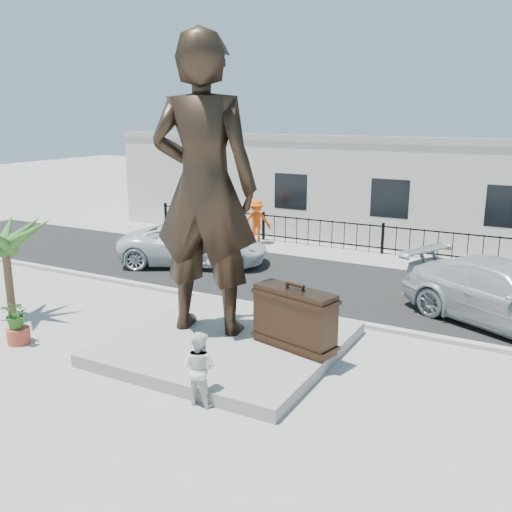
% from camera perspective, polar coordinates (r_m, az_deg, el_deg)
% --- Properties ---
extents(ground, '(100.00, 100.00, 0.00)m').
position_cam_1_polar(ground, '(12.79, -4.39, -12.00)').
color(ground, '#9E9991').
rests_on(ground, ground).
extents(street, '(40.00, 7.00, 0.01)m').
position_cam_1_polar(street, '(19.52, 8.47, -2.76)').
color(street, black).
rests_on(street, ground).
extents(curb, '(40.00, 0.25, 0.12)m').
position_cam_1_polar(curb, '(16.42, 4.20, -5.72)').
color(curb, '#A5A399').
rests_on(curb, ground).
extents(far_sidewalk, '(40.00, 2.50, 0.02)m').
position_cam_1_polar(far_sidewalk, '(23.19, 11.91, -0.20)').
color(far_sidewalk, '#9E9991').
rests_on(far_sidewalk, ground).
extents(plinth, '(5.20, 5.20, 0.30)m').
position_cam_1_polar(plinth, '(14.13, -2.78, -8.69)').
color(plinth, gray).
rests_on(plinth, ground).
extents(fence, '(22.00, 0.10, 1.20)m').
position_cam_1_polar(fence, '(23.81, 12.54, 1.60)').
color(fence, black).
rests_on(fence, ground).
extents(building, '(28.00, 7.00, 4.40)m').
position_cam_1_polar(building, '(27.55, 15.20, 6.49)').
color(building, silver).
rests_on(building, ground).
extents(statue, '(2.93, 2.26, 7.17)m').
position_cam_1_polar(statue, '(13.78, -5.21, 6.83)').
color(statue, black).
rests_on(statue, plinth).
extents(suitcase, '(2.10, 1.10, 1.42)m').
position_cam_1_polar(suitcase, '(13.27, 3.87, -6.25)').
color(suitcase, black).
rests_on(suitcase, plinth).
extents(tourist, '(0.73, 0.57, 1.50)m').
position_cam_1_polar(tourist, '(11.48, -5.69, -11.06)').
color(tourist, white).
rests_on(tourist, ground).
extents(car_white, '(6.09, 4.53, 1.54)m').
position_cam_1_polar(car_white, '(21.76, -6.24, 1.17)').
color(car_white, silver).
rests_on(car_white, street).
extents(car_silver, '(6.42, 4.70, 1.73)m').
position_cam_1_polar(car_silver, '(16.68, 24.01, -3.68)').
color(car_silver, '#ADB1B2').
rests_on(car_silver, street).
extents(worker, '(1.45, 1.26, 1.95)m').
position_cam_1_polar(worker, '(25.05, 0.05, 3.47)').
color(worker, '#F54F0C').
rests_on(worker, far_sidewalk).
extents(palm_tree, '(1.80, 1.80, 3.20)m').
position_cam_1_polar(palm_tree, '(17.60, -23.14, -5.70)').
color(palm_tree, '#2E5B21').
rests_on(palm_tree, ground).
extents(planter, '(0.56, 0.56, 0.40)m').
position_cam_1_polar(planter, '(15.60, -22.64, -7.36)').
color(planter, '#AF432E').
rests_on(planter, ground).
extents(shrub, '(0.76, 0.69, 0.75)m').
position_cam_1_polar(shrub, '(15.41, -22.84, -5.37)').
color(shrub, '#2F6320').
rests_on(shrub, planter).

